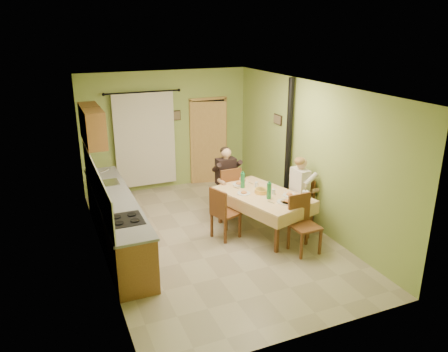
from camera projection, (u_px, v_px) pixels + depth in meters
name	position (u px, v px, depth m)	size (l,w,h in m)	color
floor	(214.00, 237.00, 8.19)	(4.00, 6.00, 0.01)	tan
room_shell	(213.00, 143.00, 7.59)	(4.04, 6.04, 2.82)	#97AF5A
kitchen_run	(116.00, 220.00, 7.75)	(0.64, 3.64, 1.56)	brown
upper_cabinets	(92.00, 125.00, 8.36)	(0.35, 1.40, 0.70)	brown
curtain	(145.00, 139.00, 10.09)	(1.70, 0.07, 2.22)	black
doorway	(209.00, 141.00, 10.78)	(0.96, 0.25, 2.15)	black
dining_table	(263.00, 212.00, 8.34)	(1.57, 2.06, 0.76)	#E0B479
tableware	(268.00, 192.00, 8.14)	(0.99, 1.50, 0.33)	white
chair_far	(227.00, 199.00, 9.19)	(0.48, 0.48, 1.02)	brown
chair_near	(304.00, 236.00, 7.59)	(0.47, 0.47, 1.01)	brown
chair_right	(300.00, 212.00, 8.59)	(0.42, 0.42, 0.96)	brown
chair_left	(225.00, 223.00, 8.09)	(0.55, 0.55, 0.99)	brown
man_far	(226.00, 173.00, 9.01)	(0.59, 0.47, 1.39)	black
man_right	(301.00, 184.00, 8.39)	(0.47, 0.59, 1.39)	beige
stove_flue	(288.00, 164.00, 9.08)	(0.24, 0.24, 2.80)	black
picture_back	(177.00, 115.00, 10.29)	(0.19, 0.03, 0.23)	black
picture_right	(278.00, 120.00, 9.35)	(0.03, 0.31, 0.21)	brown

